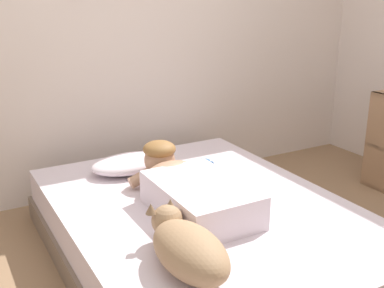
{
  "coord_description": "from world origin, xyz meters",
  "views": [
    {
      "loc": [
        -1.28,
        -1.96,
        1.5
      ],
      "look_at": [
        0.06,
        0.44,
        0.6
      ],
      "focal_mm": 44.63,
      "sensor_mm": 36.0,
      "label": 1
    }
  ],
  "objects_px": {
    "person_lying": "(188,187)",
    "cell_phone": "(231,226)",
    "pillow": "(130,163)",
    "dog": "(187,247)",
    "bed": "(203,233)",
    "coffee_cup": "(204,166)"
  },
  "relations": [
    {
      "from": "dog",
      "to": "cell_phone",
      "type": "xyz_separation_m",
      "value": [
        0.37,
        0.22,
        -0.1
      ]
    },
    {
      "from": "pillow",
      "to": "bed",
      "type": "bearing_deg",
      "value": -76.36
    },
    {
      "from": "person_lying",
      "to": "coffee_cup",
      "type": "distance_m",
      "value": 0.52
    },
    {
      "from": "bed",
      "to": "pillow",
      "type": "height_order",
      "value": "pillow"
    },
    {
      "from": "pillow",
      "to": "dog",
      "type": "xyz_separation_m",
      "value": [
        -0.22,
        -1.18,
        0.05
      ]
    },
    {
      "from": "pillow",
      "to": "cell_phone",
      "type": "distance_m",
      "value": 0.98
    },
    {
      "from": "pillow",
      "to": "coffee_cup",
      "type": "relative_size",
      "value": 4.16
    },
    {
      "from": "cell_phone",
      "to": "dog",
      "type": "bearing_deg",
      "value": -149.65
    },
    {
      "from": "pillow",
      "to": "coffee_cup",
      "type": "bearing_deg",
      "value": -28.85
    },
    {
      "from": "dog",
      "to": "cell_phone",
      "type": "height_order",
      "value": "dog"
    },
    {
      "from": "person_lying",
      "to": "cell_phone",
      "type": "height_order",
      "value": "person_lying"
    },
    {
      "from": "pillow",
      "to": "dog",
      "type": "bearing_deg",
      "value": -100.56
    },
    {
      "from": "bed",
      "to": "person_lying",
      "type": "height_order",
      "value": "person_lying"
    },
    {
      "from": "dog",
      "to": "pillow",
      "type": "bearing_deg",
      "value": 79.44
    },
    {
      "from": "person_lying",
      "to": "dog",
      "type": "distance_m",
      "value": 0.63
    },
    {
      "from": "person_lying",
      "to": "coffee_cup",
      "type": "bearing_deg",
      "value": 49.9
    },
    {
      "from": "cell_phone",
      "to": "pillow",
      "type": "bearing_deg",
      "value": 98.93
    },
    {
      "from": "bed",
      "to": "pillow",
      "type": "bearing_deg",
      "value": 103.64
    },
    {
      "from": "person_lying",
      "to": "dog",
      "type": "xyz_separation_m",
      "value": [
        -0.31,
        -0.55,
        -0.0
      ]
    },
    {
      "from": "coffee_cup",
      "to": "pillow",
      "type": "bearing_deg",
      "value": 151.15
    },
    {
      "from": "bed",
      "to": "cell_phone",
      "type": "xyz_separation_m",
      "value": [
        -0.01,
        -0.29,
        0.18
      ]
    },
    {
      "from": "person_lying",
      "to": "cell_phone",
      "type": "relative_size",
      "value": 6.57
    }
  ]
}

